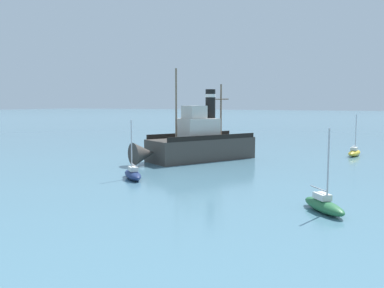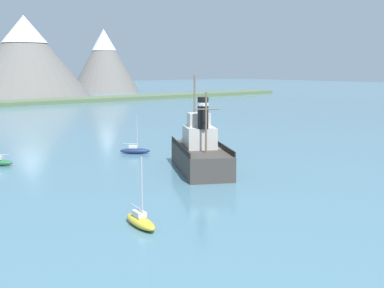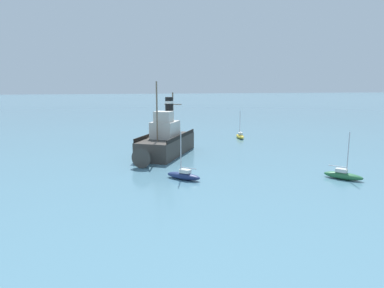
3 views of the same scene
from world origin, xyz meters
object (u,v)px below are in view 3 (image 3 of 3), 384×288
object	(u,v)px
sailboat_navy	(184,175)
sailboat_green	(343,175)
old_tugboat	(165,142)
sailboat_yellow	(240,136)

from	to	relation	value
sailboat_navy	sailboat_green	xyz separation A→B (m)	(-15.87, 3.44, 0.00)
sailboat_navy	old_tugboat	bearing A→B (deg)	-89.37
sailboat_yellow	sailboat_navy	world-z (taller)	same
old_tugboat	sailboat_green	world-z (taller)	old_tugboat
sailboat_yellow	sailboat_green	world-z (taller)	same
old_tugboat	sailboat_yellow	size ratio (longest dim) A/B	2.91
sailboat_yellow	sailboat_green	size ratio (longest dim) A/B	1.00
sailboat_green	sailboat_navy	bearing A→B (deg)	-12.22
old_tugboat	sailboat_yellow	world-z (taller)	old_tugboat
old_tugboat	sailboat_green	distance (m)	22.55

